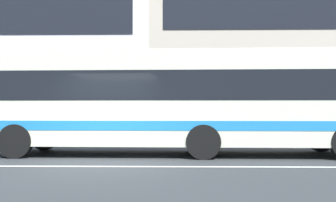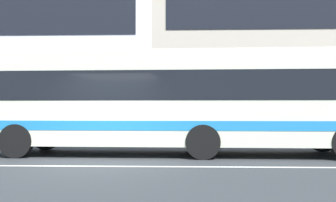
% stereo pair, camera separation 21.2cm
% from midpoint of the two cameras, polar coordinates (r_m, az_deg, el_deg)
% --- Properties ---
extents(ground_plane, '(160.00, 160.00, 0.00)m').
position_cam_midpoint_polar(ground_plane, '(10.41, -9.68, -9.10)').
color(ground_plane, '#313437').
extents(lane_centre_line, '(60.00, 0.16, 0.01)m').
position_cam_midpoint_polar(lane_centre_line, '(10.41, -9.68, -9.08)').
color(lane_centre_line, silver).
rests_on(lane_centre_line, ground_plane).
extents(apartment_block_right, '(19.04, 10.06, 11.88)m').
position_cam_midpoint_polar(apartment_block_right, '(28.05, 18.77, 8.15)').
color(apartment_block_right, '#B8AA99').
rests_on(apartment_block_right, ground_plane).
extents(transit_bus, '(11.65, 2.99, 3.21)m').
position_cam_midpoint_polar(transit_bus, '(12.78, 2.12, 0.33)').
color(transit_bus, beige).
rests_on(transit_bus, ground_plane).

